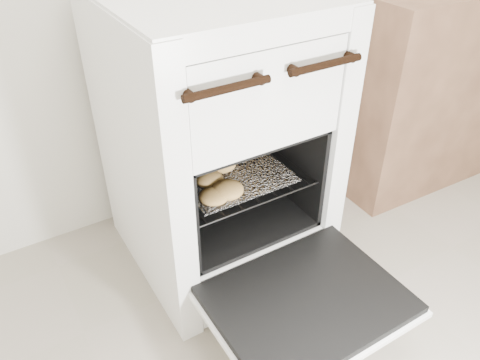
% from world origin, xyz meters
% --- Properties ---
extents(stove, '(0.61, 0.68, 0.94)m').
position_xyz_m(stove, '(-0.10, 1.16, 0.46)').
color(stove, silver).
rests_on(stove, ground).
extents(oven_door, '(0.55, 0.43, 0.04)m').
position_xyz_m(oven_door, '(-0.10, 0.64, 0.20)').
color(oven_door, black).
rests_on(oven_door, stove).
extents(oven_rack, '(0.45, 0.43, 0.01)m').
position_xyz_m(oven_rack, '(-0.10, 1.09, 0.39)').
color(oven_rack, black).
rests_on(oven_rack, stove).
extents(foil_sheet, '(0.35, 0.31, 0.01)m').
position_xyz_m(foil_sheet, '(-0.10, 1.07, 0.40)').
color(foil_sheet, white).
rests_on(foil_sheet, oven_rack).
extents(baked_rolls, '(0.30, 0.34, 0.05)m').
position_xyz_m(baked_rolls, '(-0.14, 1.07, 0.43)').
color(baked_rolls, tan).
rests_on(baked_rolls, foil_sheet).
extents(counter, '(0.86, 0.59, 0.85)m').
position_xyz_m(counter, '(0.97, 1.26, 0.42)').
color(counter, brown).
rests_on(counter, ground).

